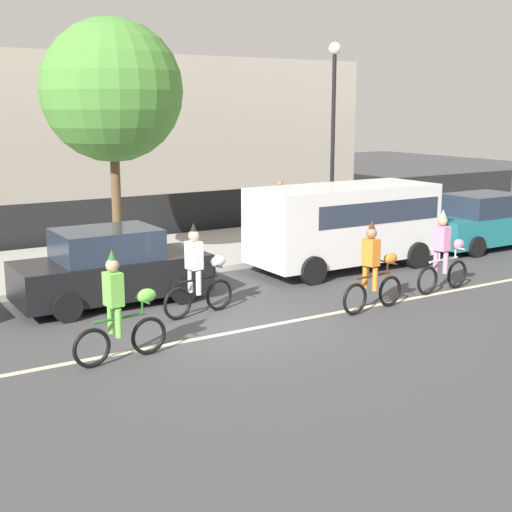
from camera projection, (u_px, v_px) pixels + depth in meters
name	position (u px, v px, depth m)	size (l,w,h in m)	color
ground_plane	(223.00, 325.00, 13.92)	(80.00, 80.00, 0.00)	#424244
road_centre_line	(236.00, 332.00, 13.50)	(36.00, 0.14, 0.01)	beige
sidewalk_curb	(106.00, 261.00, 19.31)	(60.00, 5.00, 0.15)	#ADAAA3
fence_line	(72.00, 224.00, 21.59)	(40.00, 0.08, 1.40)	black
building_backdrop	(21.00, 135.00, 28.64)	(28.00, 8.00, 6.14)	#B2A899
parade_cyclist_lime	(121.00, 312.00, 11.80)	(1.72, 0.50, 1.92)	black
parade_cyclist_zebra	(199.00, 275.00, 14.44)	(1.71, 0.52, 1.92)	black
parade_cyclist_orange	(374.00, 271.00, 14.75)	(1.72, 0.50, 1.92)	black
parade_cyclist_pink	(444.00, 256.00, 16.28)	(1.72, 0.50, 1.92)	black
parked_van_white	(346.00, 220.00, 18.57)	(5.00, 2.22, 2.18)	white
parked_car_black	(111.00, 268.00, 15.31)	(4.10, 1.92, 1.64)	black
parked_car_teal	(483.00, 222.00, 21.38)	(4.10, 1.92, 1.64)	#1E727A
street_lamp_post	(333.00, 113.00, 20.95)	(0.36, 0.36, 5.86)	black
street_tree_near_lamp	(112.00, 91.00, 17.54)	(3.51, 3.51, 6.18)	brown
pedestrian_onlooker	(280.00, 203.00, 23.80)	(0.32, 0.20, 1.62)	#33333D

